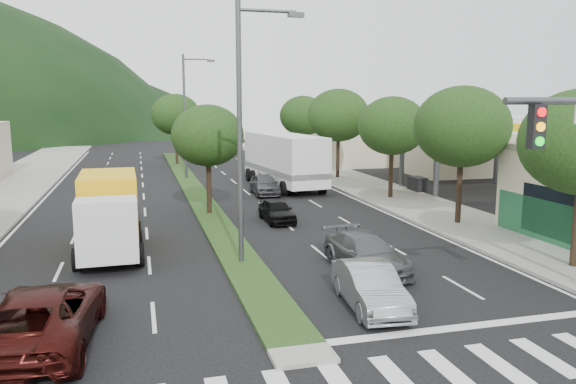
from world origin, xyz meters
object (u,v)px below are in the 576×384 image
object	(u,v)px
car_queue_d	(280,166)
motorhome	(284,159)
tree_r_c	(392,126)
tree_med_near	(208,136)
tree_med_far	(176,115)
suv_maroon	(42,316)
sedan_silver	(370,286)
car_queue_c	(266,175)
car_queue_e	(265,184)
streetlight_near	(245,120)
car_queue_a	(277,210)
car_queue_b	(366,253)
tree_r_e	(303,116)
box_truck	(109,216)
tree_r_d	(338,115)
streetlight_mid	(187,110)
tree_r_b	(462,127)

from	to	relation	value
car_queue_d	motorhome	distance (m)	7.36
tree_r_c	tree_med_near	bearing A→B (deg)	-170.54
tree_med_far	suv_maroon	bearing A→B (deg)	-98.55
suv_maroon	sedan_silver	bearing A→B (deg)	-173.53
sedan_silver	car_queue_c	world-z (taller)	sedan_silver
car_queue_d	car_queue_e	distance (m)	10.63
streetlight_near	car_queue_a	size ratio (longest dim) A/B	2.82
sedan_silver	tree_med_far	bearing A→B (deg)	98.94
car_queue_b	tree_r_e	bearing A→B (deg)	71.99
tree_r_e	box_truck	size ratio (longest dim) A/B	1.01
car_queue_e	motorhome	xyz separation A→B (m)	(2.11, 2.92, 1.38)
tree_r_d	car_queue_d	xyz separation A→B (m)	(-3.87, 3.93, -4.42)
tree_r_e	tree_r_c	bearing A→B (deg)	-90.00
tree_med_far	suv_maroon	distance (m)	42.68
tree_med_far	suv_maroon	size ratio (longest dim) A/B	1.22
tree_med_near	suv_maroon	world-z (taller)	tree_med_near
tree_r_d	suv_maroon	size ratio (longest dim) A/B	1.26
car_queue_d	box_truck	world-z (taller)	box_truck
tree_med_far	car_queue_c	distance (m)	16.69
car_queue_b	car_queue_e	size ratio (longest dim) A/B	1.13
streetlight_near	suv_maroon	size ratio (longest dim) A/B	1.75
car_queue_a	car_queue_b	distance (m)	9.36
streetlight_mid	car_queue_a	distance (m)	18.72
car_queue_d	suv_maroon	bearing A→B (deg)	-117.89
suv_maroon	car_queue_c	bearing A→B (deg)	-109.41
tree_r_c	tree_r_e	xyz separation A→B (m)	(0.00, 20.00, 0.14)
tree_med_near	motorhome	bearing A→B (deg)	53.19
tree_r_b	tree_r_e	size ratio (longest dim) A/B	1.03
tree_med_far	streetlight_near	xyz separation A→B (m)	(0.21, -36.00, 0.58)
tree_med_near	streetlight_near	xyz separation A→B (m)	(0.21, -10.00, 1.16)
car_queue_a	tree_r_c	bearing A→B (deg)	27.32
suv_maroon	car_queue_d	xyz separation A→B (m)	(14.44, 31.93, -0.03)
tree_r_d	tree_med_far	bearing A→B (deg)	130.60
streetlight_mid	tree_med_far	bearing A→B (deg)	91.07
tree_med_near	car_queue_d	distance (m)	18.26
tree_med_far	car_queue_c	size ratio (longest dim) A/B	1.74
streetlight_mid	sedan_silver	world-z (taller)	streetlight_mid
car_queue_d	car_queue_c	bearing A→B (deg)	-119.50
car_queue_e	tree_r_e	bearing A→B (deg)	67.47
suv_maroon	car_queue_a	bearing A→B (deg)	-121.17
tree_med_near	car_queue_c	bearing A→B (deg)	62.46
tree_r_c	car_queue_a	bearing A→B (deg)	-151.40
tree_med_near	sedan_silver	size ratio (longest dim) A/B	1.46
streetlight_mid	car_queue_e	xyz separation A→B (m)	(4.31, -9.07, -4.88)
tree_r_c	suv_maroon	bearing A→B (deg)	-135.49
car_queue_b	box_truck	world-z (taller)	box_truck
tree_r_e	car_queue_d	distance (m)	8.30
tree_r_c	car_queue_c	size ratio (longest dim) A/B	1.62
car_queue_a	tree_med_far	bearing A→B (deg)	95.10
tree_r_d	tree_r_e	world-z (taller)	tree_r_d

